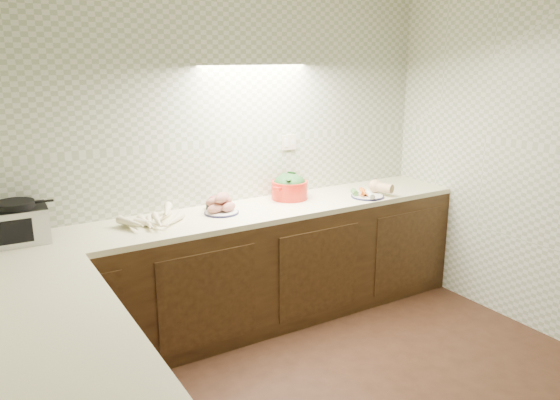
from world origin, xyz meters
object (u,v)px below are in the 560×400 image
toaster_oven (16,223)px  dutch_oven (290,187)px  parsnip_pile (159,218)px  onion_bowl (215,204)px  veg_plate (371,190)px  sweet_potato_plate (221,205)px

toaster_oven → dutch_oven: 1.96m
toaster_oven → parsnip_pile: 0.87m
dutch_oven → onion_bowl: bearing=157.6°
parsnip_pile → veg_plate: (1.70, -0.18, 0.01)m
sweet_potato_plate → onion_bowl: size_ratio=1.79×
onion_bowl → sweet_potato_plate: bearing=-92.1°
toaster_oven → sweet_potato_plate: bearing=-0.3°
parsnip_pile → veg_plate: bearing=-5.9°
sweet_potato_plate → parsnip_pile: bearing=179.7°
onion_bowl → veg_plate: size_ratio=0.43×
sweet_potato_plate → dutch_oven: (0.64, 0.09, 0.04)m
parsnip_pile → sweet_potato_plate: (0.46, -0.00, 0.02)m
sweet_potato_plate → veg_plate: sweet_potato_plate is taller
toaster_oven → dutch_oven: bearing=3.3°
toaster_oven → parsnip_pile: toaster_oven is taller
parsnip_pile → dutch_oven: bearing=4.5°
parsnip_pile → dutch_oven: dutch_oven is taller
parsnip_pile → veg_plate: size_ratio=1.31×
toaster_oven → veg_plate: toaster_oven is taller
onion_bowl → dutch_oven: 0.63m
dutch_oven → veg_plate: (0.61, -0.26, -0.05)m
sweet_potato_plate → onion_bowl: 0.11m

